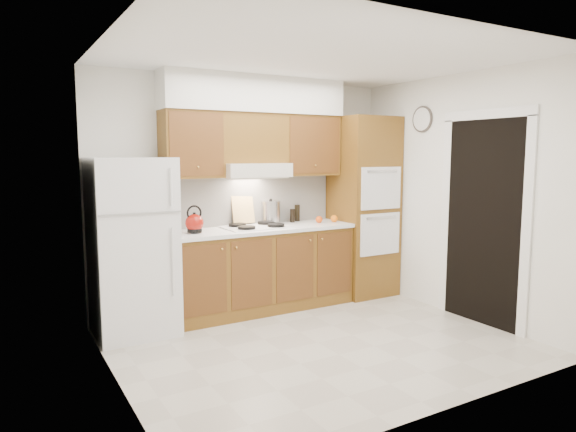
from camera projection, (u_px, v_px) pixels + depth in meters
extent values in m
plane|color=#BCB4A4|center=(318.00, 343.00, 4.79)|extent=(3.60, 3.60, 0.00)
plane|color=white|center=(320.00, 56.00, 4.48)|extent=(3.60, 3.60, 0.00)
cube|color=white|center=(247.00, 193.00, 5.92)|extent=(3.60, 0.02, 2.60)
cube|color=white|center=(113.00, 216.00, 3.74)|extent=(0.02, 3.00, 2.60)
cube|color=white|center=(458.00, 196.00, 5.53)|extent=(0.02, 3.00, 2.60)
cube|color=white|center=(133.00, 247.00, 4.96)|extent=(0.75, 0.72, 1.72)
cube|color=brown|center=(261.00, 270.00, 5.78)|extent=(2.11, 0.60, 0.90)
cube|color=white|center=(261.00, 229.00, 5.71)|extent=(2.13, 0.62, 0.04)
cube|color=white|center=(250.00, 200.00, 5.93)|extent=(2.11, 0.03, 0.56)
cube|color=brown|center=(363.00, 207.00, 6.38)|extent=(0.70, 0.65, 2.20)
cube|color=brown|center=(192.00, 145.00, 5.36)|extent=(0.63, 0.33, 0.70)
cube|color=brown|center=(307.00, 146.00, 6.07)|extent=(0.73, 0.33, 0.70)
cube|color=silver|center=(254.00, 170.00, 5.68)|extent=(0.75, 0.45, 0.15)
cube|color=brown|center=(251.00, 138.00, 5.69)|extent=(0.75, 0.33, 0.55)
cube|color=silver|center=(255.00, 95.00, 5.65)|extent=(2.13, 0.36, 0.40)
cube|color=white|center=(257.00, 227.00, 5.70)|extent=(0.74, 0.50, 0.01)
cube|color=black|center=(483.00, 223.00, 5.25)|extent=(0.02, 0.90, 2.10)
cylinder|color=#3F3833|center=(422.00, 119.00, 5.89)|extent=(0.02, 0.30, 0.30)
sphere|color=maroon|center=(194.00, 223.00, 5.28)|extent=(0.22, 0.22, 0.19)
cube|color=tan|center=(243.00, 208.00, 5.86)|extent=(0.27, 0.09, 0.35)
cylinder|color=#A8A9AD|center=(271.00, 212.00, 5.98)|extent=(0.27, 0.27, 0.23)
cylinder|color=black|center=(274.00, 216.00, 6.02)|extent=(0.06, 0.06, 0.18)
cylinder|color=black|center=(297.00, 213.00, 6.23)|extent=(0.07, 0.07, 0.20)
cylinder|color=black|center=(292.00, 216.00, 6.13)|extent=(0.07, 0.07, 0.16)
sphere|color=orange|center=(334.00, 219.00, 6.14)|extent=(0.11, 0.11, 0.09)
sphere|color=#F2590C|center=(319.00, 220.00, 6.07)|extent=(0.09, 0.09, 0.08)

